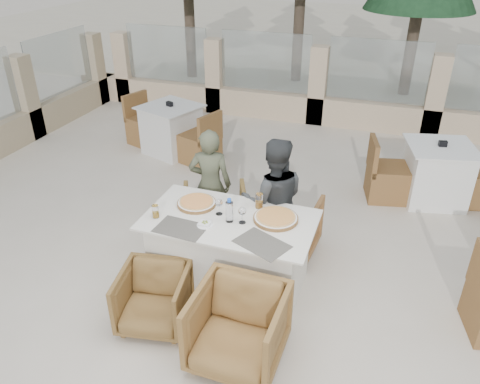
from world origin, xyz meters
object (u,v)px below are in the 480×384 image
(wine_glass_near, at_px, (242,214))
(diner_right, at_px, (273,201))
(beer_glass_right, at_px, (259,201))
(armchair_far_left, at_px, (215,217))
(diner_left, at_px, (210,185))
(wine_glass_centre, at_px, (219,206))
(armchair_near_left, at_px, (154,298))
(armchair_near_right, at_px, (238,328))
(dining_table, at_px, (230,252))
(water_bottle, at_px, (229,210))
(bg_table_b, at_px, (436,174))
(pizza_right, at_px, (276,217))
(olive_dish, at_px, (205,224))
(bg_table_a, at_px, (171,129))
(armchair_far_right, at_px, (285,226))
(beer_glass_left, at_px, (155,211))
(pizza_left, at_px, (197,203))

(wine_glass_near, relative_size, diner_right, 0.13)
(beer_glass_right, bearing_deg, armchair_far_left, 149.50)
(diner_left, bearing_deg, wine_glass_centre, 104.89)
(armchair_near_left, xyz_separation_m, armchair_near_right, (0.84, -0.15, 0.06))
(dining_table, xyz_separation_m, water_bottle, (0.01, -0.04, 0.50))
(armchair_near_left, bearing_deg, diner_left, 81.81)
(wine_glass_near, height_order, beer_glass_right, wine_glass_near)
(wine_glass_near, bearing_deg, armchair_near_left, -129.93)
(armchair_far_left, xyz_separation_m, bg_table_b, (2.35, 1.82, 0.06))
(dining_table, bearing_deg, pizza_right, 16.35)
(water_bottle, height_order, diner_right, diner_right)
(olive_dish, distance_m, bg_table_b, 3.41)
(dining_table, bearing_deg, bg_table_a, 125.92)
(wine_glass_centre, distance_m, olive_dish, 0.24)
(armchair_far_right, bearing_deg, beer_glass_right, 72.59)
(wine_glass_near, bearing_deg, armchair_near_right, -73.30)
(wine_glass_centre, height_order, diner_left, diner_left)
(armchair_far_right, distance_m, armchair_near_left, 1.66)
(beer_glass_left, xyz_separation_m, diner_left, (0.15, 0.97, -0.18))
(pizza_right, relative_size, water_bottle, 1.75)
(dining_table, height_order, pizza_right, pizza_right)
(wine_glass_centre, height_order, wine_glass_near, same)
(beer_glass_right, height_order, bg_table_a, beer_glass_right)
(beer_glass_right, xyz_separation_m, bg_table_a, (-2.20, 2.47, -0.46))
(bg_table_b, bearing_deg, bg_table_a, 162.88)
(olive_dish, xyz_separation_m, armchair_far_left, (-0.24, 0.83, -0.47))
(dining_table, distance_m, armchair_near_right, 0.96)
(bg_table_a, bearing_deg, diner_left, -33.89)
(diner_left, xyz_separation_m, bg_table_a, (-1.49, 1.99, -0.27))
(olive_dish, bearing_deg, bg_table_a, 121.84)
(beer_glass_left, relative_size, bg_table_a, 0.08)
(water_bottle, bearing_deg, dining_table, 109.68)
(dining_table, distance_m, wine_glass_centre, 0.49)
(wine_glass_near, bearing_deg, armchair_far_right, 72.40)
(armchair_far_left, xyz_separation_m, bg_table_a, (-1.58, 2.11, 0.06))
(bg_table_b, bearing_deg, olive_dish, -141.44)
(water_bottle, bearing_deg, bg_table_a, 125.73)
(wine_glass_near, distance_m, beer_glass_right, 0.32)
(beer_glass_right, relative_size, armchair_near_right, 0.20)
(diner_left, bearing_deg, bg_table_b, -158.64)
(armchair_near_left, bearing_deg, pizza_right, 33.91)
(armchair_far_right, bearing_deg, pizza_left, 41.60)
(wine_glass_centre, xyz_separation_m, armchair_near_right, (0.51, -0.92, -0.53))
(wine_glass_centre, bearing_deg, armchair_far_right, 53.74)
(armchair_far_left, bearing_deg, wine_glass_near, 105.67)
(pizza_right, height_order, water_bottle, water_bottle)
(dining_table, xyz_separation_m, armchair_near_left, (-0.45, -0.73, -0.11))
(olive_dish, height_order, armchair_near_right, olive_dish)
(wine_glass_near, distance_m, diner_right, 0.64)
(dining_table, xyz_separation_m, wine_glass_near, (0.13, -0.03, 0.48))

